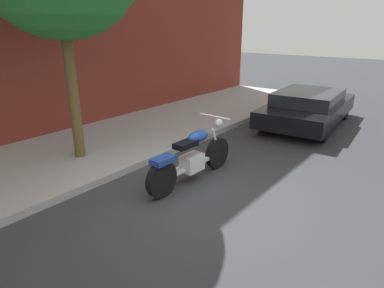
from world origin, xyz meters
The scene contains 4 objects.
ground_plane centered at (0.00, 0.00, 0.00)m, with size 60.00×60.00×0.00m, color #303335.
sidewalk centered at (0.00, 3.28, 0.07)m, with size 19.84×3.30×0.14m, color #A0A0A0.
motorcycle centered at (0.52, 0.42, 0.46)m, with size 2.30×0.70×1.15m.
parked_car_black centered at (5.67, 0.11, 0.55)m, with size 4.28×2.17×1.03m.
Camera 1 is at (-4.08, -3.21, 2.81)m, focal length 31.50 mm.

